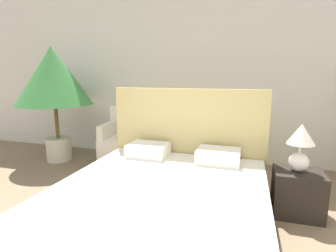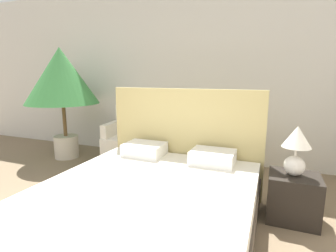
# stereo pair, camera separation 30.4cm
# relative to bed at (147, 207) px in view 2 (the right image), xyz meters

# --- Properties ---
(wall_back) EXTENTS (10.00, 0.06, 2.90)m
(wall_back) POSITION_rel_bed_xyz_m (-0.32, 2.29, 1.18)
(wall_back) COLOR silver
(wall_back) RESTS_ON ground_plane
(bed) EXTENTS (1.85, 2.25, 1.25)m
(bed) POSITION_rel_bed_xyz_m (0.00, 0.00, 0.00)
(bed) COLOR #4C4238
(bed) RESTS_ON ground_plane
(armchair_near_window_left) EXTENTS (0.69, 0.69, 0.90)m
(armchair_near_window_left) POSITION_rel_bed_xyz_m (-1.20, 1.70, 0.02)
(armchair_near_window_left) COLOR silver
(armchair_near_window_left) RESTS_ON ground_plane
(armchair_near_window_right) EXTENTS (0.68, 0.68, 0.90)m
(armchair_near_window_right) POSITION_rel_bed_xyz_m (-0.19, 1.70, 0.02)
(armchair_near_window_right) COLOR silver
(armchair_near_window_right) RESTS_ON ground_plane
(potted_palm) EXTENTS (1.19, 1.19, 1.85)m
(potted_palm) POSITION_rel_bed_xyz_m (-2.30, 1.50, 1.07)
(potted_palm) COLOR beige
(potted_palm) RESTS_ON ground_plane
(nightstand) EXTENTS (0.47, 0.41, 0.46)m
(nightstand) POSITION_rel_bed_xyz_m (1.21, 0.76, -0.04)
(nightstand) COLOR black
(nightstand) RESTS_ON ground_plane
(table_lamp) EXTENTS (0.26, 0.26, 0.48)m
(table_lamp) POSITION_rel_bed_xyz_m (1.20, 0.76, 0.48)
(table_lamp) COLOR white
(table_lamp) RESTS_ON nightstand
(side_table) EXTENTS (0.36, 0.36, 0.44)m
(side_table) POSITION_rel_bed_xyz_m (-0.69, 1.63, -0.05)
(side_table) COLOR brown
(side_table) RESTS_ON ground_plane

